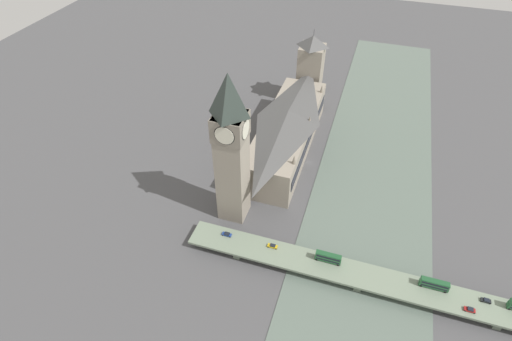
{
  "coord_description": "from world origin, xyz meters",
  "views": [
    {
      "loc": [
        -24.4,
        177.19,
        150.5
      ],
      "look_at": [
        20.99,
        36.72,
        19.23
      ],
      "focal_mm": 28.0,
      "sensor_mm": 36.0,
      "label": 1
    }
  ],
  "objects": [
    {
      "name": "car_northbound_lead",
      "position": [
        -79.67,
        74.48,
        5.46
      ],
      "size": [
        4.17,
        1.92,
        1.45
      ],
      "color": "maroon",
      "rests_on": "road_bridge"
    },
    {
      "name": "ground_plane",
      "position": [
        0.0,
        0.0,
        0.0
      ],
      "size": [
        600.0,
        600.0,
        0.0
      ],
      "primitive_type": "plane",
      "color": "#4C4C4F"
    },
    {
      "name": "road_bridge",
      "position": [
        -36.63,
        70.99,
        3.84
      ],
      "size": [
        154.54,
        13.44,
        4.75
      ],
      "color": "#5D6A59",
      "rests_on": "ground_plane"
    },
    {
      "name": "car_northbound_mid",
      "position": [
        24.95,
        68.53,
        5.45
      ],
      "size": [
        4.58,
        1.92,
        1.41
      ],
      "color": "navy",
      "rests_on": "road_bridge"
    },
    {
      "name": "victoria_tower",
      "position": [
        16.22,
        -67.28,
        23.42
      ],
      "size": [
        15.75,
        15.75,
        50.83
      ],
      "color": "gray",
      "rests_on": "ground_plane"
    },
    {
      "name": "river_water",
      "position": [
        -36.63,
        0.0,
        0.15
      ],
      "size": [
        61.27,
        360.0,
        0.3
      ],
      "primitive_type": "cube",
      "color": "slate",
      "rests_on": "ground_plane"
    },
    {
      "name": "car_northbound_tail",
      "position": [
        -86.16,
        68.2,
        5.42
      ],
      "size": [
        3.82,
        1.86,
        1.33
      ],
      "color": "black",
      "rests_on": "road_bridge"
    },
    {
      "name": "car_southbound_lead",
      "position": [
        2.84,
        68.54,
        5.48
      ],
      "size": [
        4.53,
        1.84,
        1.47
      ],
      "color": "gold",
      "rests_on": "road_bridge"
    },
    {
      "name": "double_decker_bus_lead",
      "position": [
        -65.97,
        68.06,
        7.32
      ],
      "size": [
        11.47,
        2.54,
        4.64
      ],
      "color": "#235B33",
      "rests_on": "road_bridge"
    },
    {
      "name": "clock_tower",
      "position": [
        28.15,
        49.84,
        41.53
      ],
      "size": [
        14.1,
        14.1,
        78.05
      ],
      "color": "gray",
      "rests_on": "ground_plane"
    },
    {
      "name": "parliament_hall",
      "position": [
        16.16,
        -8.0,
        13.85
      ],
      "size": [
        26.79,
        94.81,
        27.88
      ],
      "color": "gray",
      "rests_on": "ground_plane"
    },
    {
      "name": "double_decker_bus_rear",
      "position": [
        -22.21,
        68.45,
        7.43
      ],
      "size": [
        11.33,
        2.5,
        4.86
      ],
      "color": "#235B33",
      "rests_on": "road_bridge"
    }
  ]
}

